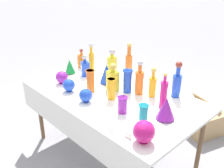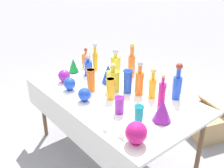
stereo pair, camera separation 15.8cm
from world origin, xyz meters
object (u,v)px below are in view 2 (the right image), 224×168
object	(u,v)px
slender_vase_1	(111,88)
slender_vase_2	(91,80)
square_decanter_3	(116,61)
round_bowl_0	(64,76)
slender_vase_3	(119,105)
fluted_vase_2	(74,65)
square_decanter_2	(113,79)
round_bowl_3	(70,84)
round_bowl_1	(136,133)
slender_vase_4	(128,81)
square_decanter_0	(88,67)
tall_bottle_2	(132,63)
tall_bottle_5	(162,96)
tall_bottle_4	(95,59)
fluted_vase_0	(108,73)
tall_bottle_0	(152,86)
cardboard_box_behind_left	(204,122)
round_bowl_2	(84,94)
tall_bottle_1	(139,82)
square_decanter_1	(86,59)
tall_bottle_3	(177,84)
fluted_vase_1	(162,110)
slender_vase_0	(139,114)

from	to	relation	value
slender_vase_1	slender_vase_2	xyz separation A→B (m)	(-0.26, -0.04, 0.01)
square_decanter_3	round_bowl_0	xyz separation A→B (m)	(-0.11, -0.64, -0.05)
slender_vase_3	fluted_vase_2	xyz separation A→B (m)	(-1.05, 0.19, 0.01)
square_decanter_2	round_bowl_3	bearing A→B (deg)	-130.78
slender_vase_3	round_bowl_1	world-z (taller)	round_bowl_1
round_bowl_0	round_bowl_3	size ratio (longest dim) A/B	1.05
slender_vase_2	slender_vase_4	size ratio (longest dim) A/B	0.97
slender_vase_3	round_bowl_3	bearing A→B (deg)	-171.53
square_decanter_0	tall_bottle_2	bearing A→B (deg)	45.15
tall_bottle_5	fluted_vase_2	size ratio (longest dim) A/B	2.00
tall_bottle_4	fluted_vase_0	size ratio (longest dim) A/B	1.58
slender_vase_4	fluted_vase_2	world-z (taller)	slender_vase_4
round_bowl_0	slender_vase_2	bearing A→B (deg)	16.12
tall_bottle_0	cardboard_box_behind_left	world-z (taller)	tall_bottle_0
round_bowl_2	tall_bottle_5	bearing A→B (deg)	37.38
slender_vase_3	tall_bottle_1	bearing A→B (deg)	110.21
square_decanter_1	round_bowl_2	world-z (taller)	square_decanter_1
square_decanter_2	fluted_vase_2	xyz separation A→B (m)	(-0.68, -0.04, -0.04)
tall_bottle_5	square_decanter_1	size ratio (longest dim) A/B	1.38
tall_bottle_3	slender_vase_1	distance (m)	0.62
slender_vase_3	slender_vase_4	world-z (taller)	slender_vase_4
tall_bottle_1	tall_bottle_4	bearing A→B (deg)	175.65
tall_bottle_2	fluted_vase_0	world-z (taller)	tall_bottle_2
tall_bottle_4	slender_vase_4	xyz separation A→B (m)	(0.70, -0.12, -0.02)
square_decanter_0	round_bowl_1	bearing A→B (deg)	-20.00
tall_bottle_5	tall_bottle_0	bearing A→B (deg)	151.19
tall_bottle_1	tall_bottle_4	size ratio (longest dim) A/B	1.02
square_decanter_2	slender_vase_1	bearing A→B (deg)	-47.38
square_decanter_0	cardboard_box_behind_left	distance (m)	1.60
square_decanter_3	round_bowl_2	world-z (taller)	square_decanter_3
tall_bottle_1	round_bowl_2	distance (m)	0.54
tall_bottle_0	round_bowl_3	xyz separation A→B (m)	(-0.64, -0.53, -0.05)
square_decanter_2	fluted_vase_1	world-z (taller)	square_decanter_2
fluted_vase_0	slender_vase_1	bearing A→B (deg)	-35.19
tall_bottle_0	round_bowl_3	size ratio (longest dim) A/B	2.23
slender_vase_2	tall_bottle_5	bearing A→B (deg)	19.74
tall_bottle_1	square_decanter_0	xyz separation A→B (m)	(-0.73, -0.10, -0.04)
tall_bottle_2	tall_bottle_5	distance (m)	0.77
tall_bottle_5	round_bowl_1	size ratio (longest dim) A/B	1.98
square_decanter_0	slender_vase_0	world-z (taller)	square_decanter_0
square_decanter_0	slender_vase_1	size ratio (longest dim) A/B	1.25
tall_bottle_2	square_decanter_2	size ratio (longest dim) A/B	1.35
slender_vase_1	fluted_vase_1	world-z (taller)	slender_vase_1
slender_vase_2	round_bowl_3	bearing A→B (deg)	-132.44
slender_vase_3	fluted_vase_1	distance (m)	0.36
tall_bottle_0	round_bowl_0	world-z (taller)	tall_bottle_0
tall_bottle_2	slender_vase_4	world-z (taller)	tall_bottle_2
round_bowl_0	tall_bottle_2	bearing A→B (deg)	62.31
slender_vase_2	fluted_vase_2	world-z (taller)	slender_vase_2
tall_bottle_2	round_bowl_1	size ratio (longest dim) A/B	2.33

